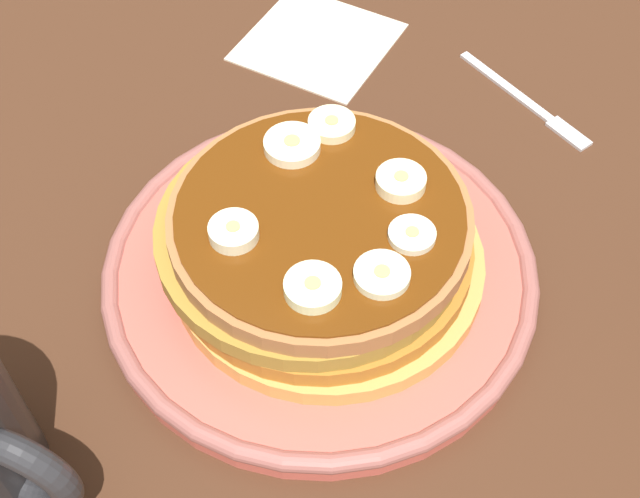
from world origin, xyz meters
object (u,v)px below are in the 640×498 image
banana_slice_2 (292,146)px  banana_slice_5 (401,182)px  banana_slice_0 (234,232)px  banana_slice_1 (382,275)px  fork (530,103)px  pancake_stack (318,244)px  banana_slice_6 (332,125)px  plate (320,271)px  banana_slice_3 (412,235)px  banana_slice_4 (313,288)px  napkin (318,41)px

banana_slice_2 → banana_slice_5: size_ratio=1.17×
banana_slice_0 → banana_slice_5: bearing=41.6°
banana_slice_1 → fork: 25.32cm
pancake_stack → banana_slice_6: 7.72cm
plate → banana_slice_2: size_ratio=7.78×
banana_slice_1 → pancake_stack: bearing=147.8°
banana_slice_1 → banana_slice_3: 3.38cm
banana_slice_4 → pancake_stack: bearing=106.6°
plate → banana_slice_3: size_ratio=10.01×
banana_slice_4 → fork: 28.09cm
banana_slice_5 → banana_slice_4: bearing=-104.1°
fork → plate: bearing=-114.4°
banana_slice_3 → fork: bearing=79.3°
plate → fork: size_ratio=2.38×
banana_slice_0 → fork: banana_slice_0 is taller
banana_slice_3 → fork: 22.06cm
plate → banana_slice_5: (3.77, 3.52, 6.03)cm
plate → banana_slice_4: (1.53, -5.38, 6.00)cm
plate → banana_slice_5: size_ratio=9.10×
napkin → fork: size_ratio=0.96×
banana_slice_4 → napkin: bearing=109.4°
banana_slice_0 → banana_slice_3: size_ratio=1.05×
banana_slice_2 → fork: (12.70, 16.52, -6.79)cm
banana_slice_2 → banana_slice_4: bearing=-63.1°
banana_slice_3 → napkin: 26.96cm
banana_slice_6 → napkin: size_ratio=0.27×
napkin → banana_slice_5: bearing=-57.4°
banana_slice_1 → fork: bearing=79.0°
plate → banana_slice_0: 7.94cm
banana_slice_1 → banana_slice_3: size_ratio=1.15×
banana_slice_0 → banana_slice_1: size_ratio=0.92×
banana_slice_2 → banana_slice_6: bearing=56.3°
napkin → fork: fork is taller
banana_slice_6 → napkin: banana_slice_6 is taller
banana_slice_0 → banana_slice_2: banana_slice_0 is taller
banana_slice_4 → banana_slice_5: (2.24, 8.89, 0.03)cm
banana_slice_1 → banana_slice_5: 6.83cm
banana_slice_0 → banana_slice_3: (9.41, 3.37, -0.19)cm
banana_slice_5 → banana_slice_6: bearing=149.5°
pancake_stack → banana_slice_0: (-3.94, -3.05, 2.97)cm
napkin → banana_slice_6: bearing=-67.1°
banana_slice_2 → banana_slice_6: (1.67, 2.51, -0.01)cm
plate → pancake_stack: pancake_stack is taller
banana_slice_3 → pancake_stack: bearing=-176.6°
banana_slice_2 → banana_slice_4: 10.73cm
plate → banana_slice_3: 8.01cm
banana_slice_0 → banana_slice_6: bearing=77.1°
banana_slice_2 → fork: size_ratio=0.31×
banana_slice_2 → banana_slice_3: size_ratio=1.29×
pancake_stack → fork: (9.38, 20.98, -3.91)cm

